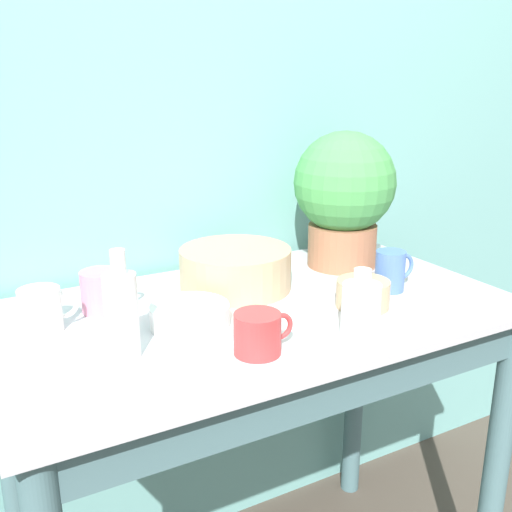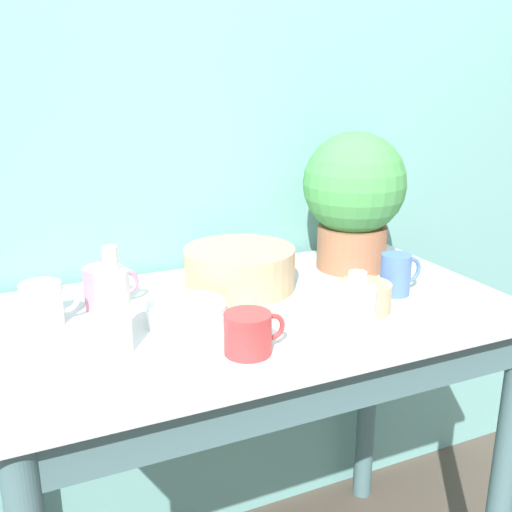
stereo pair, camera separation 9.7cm
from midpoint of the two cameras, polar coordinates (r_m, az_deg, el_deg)
wall_back at (r=1.61m, az=-4.02°, el=10.65°), size 6.00×0.05×2.40m
counter_table at (r=1.41m, az=2.41°, el=-12.58°), size 1.15×0.66×0.88m
potted_plant at (r=1.59m, az=11.05°, el=5.75°), size 0.27×0.27×0.36m
bowl_wash_large at (r=1.45m, az=0.32°, el=-1.19°), size 0.27×0.27×0.10m
bottle_tall at (r=1.12m, az=-10.99°, el=-5.07°), size 0.06×0.06×0.21m
bottle_short at (r=1.19m, az=11.80°, el=-5.26°), size 0.08×0.08×0.14m
mug_pink at (r=1.36m, az=-12.25°, el=-2.93°), size 0.12×0.09×0.09m
mug_white at (r=1.30m, az=-17.63°, el=-4.40°), size 0.12×0.08×0.09m
mug_red at (r=1.12m, az=1.81°, el=-7.40°), size 0.12×0.09×0.08m
mug_blue at (r=1.46m, az=15.10°, el=-1.69°), size 0.11×0.07×0.10m
bowl_small_enamel_white at (r=1.26m, az=-4.42°, el=-5.50°), size 0.17×0.17×0.05m
bowl_small_tan at (r=1.35m, az=12.29°, el=-3.84°), size 0.12×0.12×0.06m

